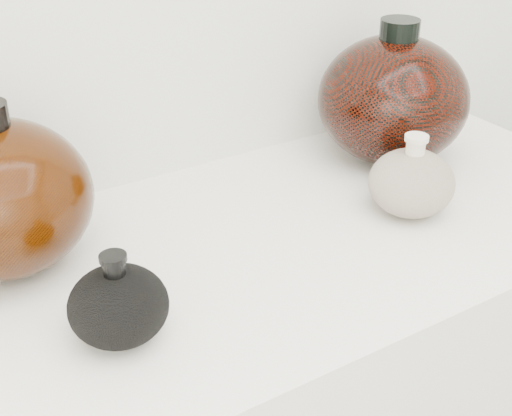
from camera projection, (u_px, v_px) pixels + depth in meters
black_gourd_vase at (118, 305)px, 0.76m from camera, size 0.13×0.13×0.11m
cream_gourd_vase at (411, 182)px, 0.99m from camera, size 0.14×0.14×0.12m
right_round_pot at (393, 99)px, 1.13m from camera, size 0.31×0.31×0.23m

